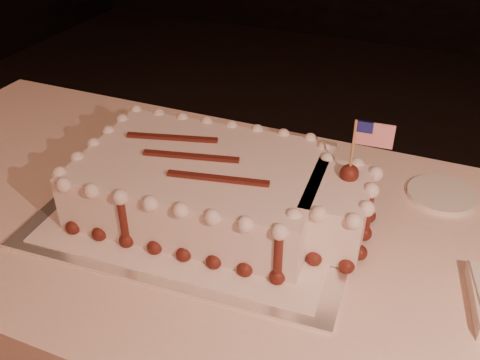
% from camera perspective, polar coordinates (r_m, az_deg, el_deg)
% --- Properties ---
extents(cake_board, '(0.65, 0.50, 0.01)m').
position_cam_1_polar(cake_board, '(1.09, -3.88, -3.11)').
color(cake_board, white).
rests_on(cake_board, banquet_table).
extents(doily, '(0.58, 0.45, 0.00)m').
position_cam_1_polar(doily, '(1.09, -3.89, -2.90)').
color(doily, white).
rests_on(doily, cake_board).
extents(sheet_cake, '(0.59, 0.36, 0.23)m').
position_cam_1_polar(sheet_cake, '(1.05, -2.34, -0.75)').
color(sheet_cake, silver).
rests_on(sheet_cake, doily).
extents(side_plate, '(0.14, 0.14, 0.01)m').
position_cam_1_polar(side_plate, '(1.21, 20.75, -1.45)').
color(side_plate, white).
rests_on(side_plate, banquet_table).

